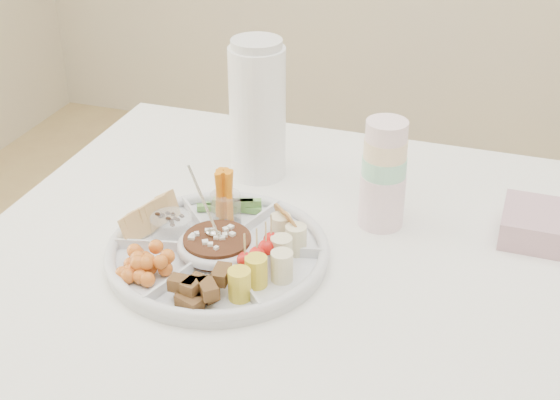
% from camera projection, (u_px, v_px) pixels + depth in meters
% --- Properties ---
extents(party_tray, '(0.46, 0.46, 0.04)m').
position_uv_depth(party_tray, '(218.00, 249.00, 1.34)').
color(party_tray, white).
rests_on(party_tray, dining_table).
extents(bean_dip, '(0.14, 0.14, 0.04)m').
position_uv_depth(bean_dip, '(217.00, 245.00, 1.34)').
color(bean_dip, '#391C10').
rests_on(bean_dip, party_tray).
extents(tortillas, '(0.11, 0.11, 0.05)m').
position_uv_depth(tortillas, '(286.00, 222.00, 1.38)').
color(tortillas, '#AC6F4A').
rests_on(tortillas, party_tray).
extents(carrot_cucumber, '(0.13, 0.13, 0.10)m').
position_uv_depth(carrot_cucumber, '(228.00, 191.00, 1.43)').
color(carrot_cucumber, orange).
rests_on(carrot_cucumber, party_tray).
extents(pita_raisins, '(0.12, 0.12, 0.06)m').
position_uv_depth(pita_raisins, '(161.00, 216.00, 1.40)').
color(pita_raisins, tan).
rests_on(pita_raisins, party_tray).
extents(cherries, '(0.14, 0.14, 0.04)m').
position_uv_depth(cherries, '(144.00, 260.00, 1.29)').
color(cherries, orange).
rests_on(cherries, party_tray).
extents(granola_chunks, '(0.13, 0.13, 0.05)m').
position_uv_depth(granola_chunks, '(204.00, 287.00, 1.22)').
color(granola_chunks, '#482A10').
rests_on(granola_chunks, party_tray).
extents(banana_tomato, '(0.14, 0.14, 0.10)m').
position_uv_depth(banana_tomato, '(279.00, 256.00, 1.26)').
color(banana_tomato, '#EEE462').
rests_on(banana_tomato, party_tray).
extents(cup_stack, '(0.09, 0.09, 0.23)m').
position_uv_depth(cup_stack, '(384.00, 168.00, 1.40)').
color(cup_stack, white).
rests_on(cup_stack, dining_table).
extents(thermos, '(0.14, 0.14, 0.29)m').
position_uv_depth(thermos, '(257.00, 108.00, 1.56)').
color(thermos, white).
rests_on(thermos, dining_table).
extents(napkin_stack, '(0.16, 0.14, 0.05)m').
position_uv_depth(napkin_stack, '(547.00, 226.00, 1.40)').
color(napkin_stack, '#BE93A0').
rests_on(napkin_stack, dining_table).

